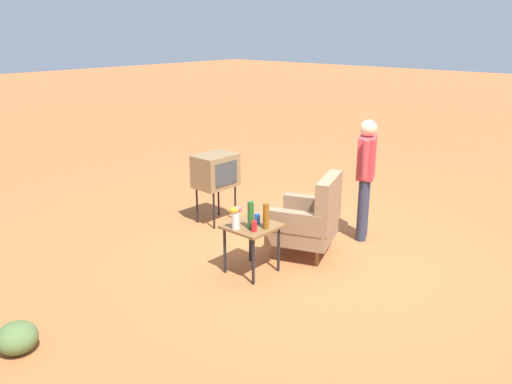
{
  "coord_description": "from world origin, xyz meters",
  "views": [
    {
      "loc": [
        5.26,
        3.58,
        2.78
      ],
      "look_at": [
        0.25,
        -0.83,
        0.65
      ],
      "focal_mm": 36.3,
      "sensor_mm": 36.0,
      "label": 1
    }
  ],
  "objects_px": {
    "armchair": "(311,218)",
    "tv_on_stand": "(216,171)",
    "soda_can_red": "(254,226)",
    "bottle_wine_green": "(251,215)",
    "flower_vase": "(236,216)",
    "soda_can_blue": "(257,219)",
    "side_table": "(252,232)",
    "bottle_tall_amber": "(266,216)",
    "person_standing": "(366,172)"
  },
  "relations": [
    {
      "from": "side_table",
      "to": "soda_can_red",
      "type": "relative_size",
      "value": 4.89
    },
    {
      "from": "armchair",
      "to": "person_standing",
      "type": "bearing_deg",
      "value": 168.12
    },
    {
      "from": "flower_vase",
      "to": "side_table",
      "type": "bearing_deg",
      "value": 163.56
    },
    {
      "from": "armchair",
      "to": "side_table",
      "type": "distance_m",
      "value": 0.87
    },
    {
      "from": "soda_can_red",
      "to": "armchair",
      "type": "bearing_deg",
      "value": 174.56
    },
    {
      "from": "tv_on_stand",
      "to": "soda_can_red",
      "type": "height_order",
      "value": "tv_on_stand"
    },
    {
      "from": "bottle_tall_amber",
      "to": "bottle_wine_green",
      "type": "bearing_deg",
      "value": -48.48
    },
    {
      "from": "tv_on_stand",
      "to": "bottle_wine_green",
      "type": "distance_m",
      "value": 1.85
    },
    {
      "from": "side_table",
      "to": "person_standing",
      "type": "bearing_deg",
      "value": 166.24
    },
    {
      "from": "person_standing",
      "to": "soda_can_blue",
      "type": "distance_m",
      "value": 1.79
    },
    {
      "from": "soda_can_red",
      "to": "side_table",
      "type": "bearing_deg",
      "value": -130.73
    },
    {
      "from": "tv_on_stand",
      "to": "flower_vase",
      "type": "bearing_deg",
      "value": 52.73
    },
    {
      "from": "armchair",
      "to": "soda_can_blue",
      "type": "relative_size",
      "value": 8.69
    },
    {
      "from": "soda_can_red",
      "to": "flower_vase",
      "type": "bearing_deg",
      "value": -69.21
    },
    {
      "from": "soda_can_blue",
      "to": "bottle_tall_amber",
      "type": "bearing_deg",
      "value": 75.2
    },
    {
      "from": "side_table",
      "to": "soda_can_blue",
      "type": "relative_size",
      "value": 4.89
    },
    {
      "from": "side_table",
      "to": "bottle_wine_green",
      "type": "relative_size",
      "value": 1.86
    },
    {
      "from": "person_standing",
      "to": "soda_can_blue",
      "type": "bearing_deg",
      "value": -13.55
    },
    {
      "from": "person_standing",
      "to": "flower_vase",
      "type": "xyz_separation_m",
      "value": [
        2.0,
        -0.5,
        -0.19
      ]
    },
    {
      "from": "armchair",
      "to": "tv_on_stand",
      "type": "xyz_separation_m",
      "value": [
        -0.05,
        -1.74,
        0.28
      ]
    },
    {
      "from": "side_table",
      "to": "soda_can_blue",
      "type": "height_order",
      "value": "soda_can_blue"
    },
    {
      "from": "soda_can_red",
      "to": "bottle_wine_green",
      "type": "height_order",
      "value": "bottle_wine_green"
    },
    {
      "from": "soda_can_red",
      "to": "flower_vase",
      "type": "distance_m",
      "value": 0.24
    },
    {
      "from": "soda_can_red",
      "to": "flower_vase",
      "type": "xyz_separation_m",
      "value": [
        0.08,
        -0.21,
        0.09
      ]
    },
    {
      "from": "person_standing",
      "to": "side_table",
      "type": "bearing_deg",
      "value": -13.76
    },
    {
      "from": "bottle_tall_amber",
      "to": "flower_vase",
      "type": "bearing_deg",
      "value": -47.77
    },
    {
      "from": "soda_can_red",
      "to": "bottle_wine_green",
      "type": "bearing_deg",
      "value": -114.61
    },
    {
      "from": "bottle_tall_amber",
      "to": "soda_can_red",
      "type": "bearing_deg",
      "value": -17.2
    },
    {
      "from": "side_table",
      "to": "bottle_tall_amber",
      "type": "xyz_separation_m",
      "value": [
        -0.03,
        0.19,
        0.24
      ]
    },
    {
      "from": "armchair",
      "to": "side_table",
      "type": "xyz_separation_m",
      "value": [
        0.84,
        -0.24,
        0.01
      ]
    },
    {
      "from": "tv_on_stand",
      "to": "armchair",
      "type": "bearing_deg",
      "value": 88.27
    },
    {
      "from": "soda_can_blue",
      "to": "soda_can_red",
      "type": "bearing_deg",
      "value": 31.91
    },
    {
      "from": "tv_on_stand",
      "to": "bottle_tall_amber",
      "type": "xyz_separation_m",
      "value": [
        0.87,
        1.7,
        -0.04
      ]
    },
    {
      "from": "bottle_wine_green",
      "to": "soda_can_red",
      "type": "bearing_deg",
      "value": 65.39
    },
    {
      "from": "bottle_tall_amber",
      "to": "flower_vase",
      "type": "relative_size",
      "value": 1.13
    },
    {
      "from": "side_table",
      "to": "bottle_wine_green",
      "type": "height_order",
      "value": "bottle_wine_green"
    },
    {
      "from": "soda_can_blue",
      "to": "armchair",
      "type": "bearing_deg",
      "value": 164.42
    },
    {
      "from": "bottle_wine_green",
      "to": "side_table",
      "type": "bearing_deg",
      "value": -143.97
    },
    {
      "from": "tv_on_stand",
      "to": "person_standing",
      "type": "distance_m",
      "value": 2.15
    },
    {
      "from": "tv_on_stand",
      "to": "side_table",
      "type": "bearing_deg",
      "value": 59.28
    },
    {
      "from": "soda_can_red",
      "to": "soda_can_blue",
      "type": "xyz_separation_m",
      "value": [
        -0.2,
        -0.12,
        0.0
      ]
    },
    {
      "from": "tv_on_stand",
      "to": "soda_can_blue",
      "type": "bearing_deg",
      "value": 61.69
    },
    {
      "from": "tv_on_stand",
      "to": "bottle_wine_green",
      "type": "xyz_separation_m",
      "value": [
        0.98,
        1.57,
        -0.03
      ]
    },
    {
      "from": "side_table",
      "to": "tv_on_stand",
      "type": "distance_m",
      "value": 1.77
    },
    {
      "from": "side_table",
      "to": "bottle_tall_amber",
      "type": "height_order",
      "value": "bottle_tall_amber"
    },
    {
      "from": "armchair",
      "to": "soda_can_blue",
      "type": "bearing_deg",
      "value": -15.58
    },
    {
      "from": "soda_can_red",
      "to": "bottle_wine_green",
      "type": "xyz_separation_m",
      "value": [
        -0.04,
        -0.08,
        0.1
      ]
    },
    {
      "from": "tv_on_stand",
      "to": "soda_can_blue",
      "type": "xyz_separation_m",
      "value": [
        0.82,
        1.53,
        -0.12
      ]
    },
    {
      "from": "armchair",
      "to": "bottle_wine_green",
      "type": "bearing_deg",
      "value": -10.62
    },
    {
      "from": "bottle_wine_green",
      "to": "soda_can_blue",
      "type": "bearing_deg",
      "value": -165.75
    }
  ]
}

